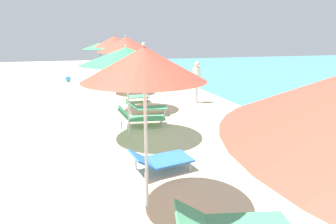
{
  "coord_description": "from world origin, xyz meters",
  "views": [
    {
      "loc": [
        -0.81,
        2.79,
        2.68
      ],
      "look_at": [
        1.22,
        9.32,
        0.83
      ],
      "focal_mm": 28.87,
      "sensor_mm": 36.0,
      "label": 1
    }
  ],
  "objects_px": {
    "lounger_fifth_shoreside": "(134,96)",
    "lounger_fifth_inland": "(146,107)",
    "lounger_third_shoreside": "(161,159)",
    "person_walking_far": "(197,78)",
    "umbrella_third": "(144,64)",
    "umbrella_sixth": "(114,42)",
    "cooler_box": "(158,85)",
    "lounger_fourth_shoreside": "(140,117)",
    "lounger_farthest_inland": "(111,81)",
    "lounger_sixth_shoreside": "(128,83)",
    "umbrella_fourth": "(126,56)",
    "lounger_farthest_shoreside": "(112,77)",
    "umbrella_fifth": "(126,45)",
    "beach_ball": "(68,79)",
    "umbrella_farthest": "(100,46)"
  },
  "relations": [
    {
      "from": "umbrella_fourth",
      "to": "lounger_fourth_shoreside",
      "type": "xyz_separation_m",
      "value": [
        0.51,
        0.94,
        -1.95
      ]
    },
    {
      "from": "umbrella_sixth",
      "to": "cooler_box",
      "type": "height_order",
      "value": "umbrella_sixth"
    },
    {
      "from": "lounger_fifth_inland",
      "to": "beach_ball",
      "type": "height_order",
      "value": "lounger_fifth_inland"
    },
    {
      "from": "lounger_third_shoreside",
      "to": "person_walking_far",
      "type": "distance_m",
      "value": 6.54
    },
    {
      "from": "lounger_third_shoreside",
      "to": "umbrella_sixth",
      "type": "relative_size",
      "value": 0.47
    },
    {
      "from": "lounger_fourth_shoreside",
      "to": "lounger_farthest_inland",
      "type": "height_order",
      "value": "lounger_fourth_shoreside"
    },
    {
      "from": "umbrella_third",
      "to": "umbrella_sixth",
      "type": "bearing_deg",
      "value": 85.94
    },
    {
      "from": "lounger_farthest_shoreside",
      "to": "person_walking_far",
      "type": "relative_size",
      "value": 0.88
    },
    {
      "from": "lounger_fifth_inland",
      "to": "person_walking_far",
      "type": "relative_size",
      "value": 0.87
    },
    {
      "from": "lounger_fifth_inland",
      "to": "umbrella_sixth",
      "type": "relative_size",
      "value": 0.53
    },
    {
      "from": "lounger_sixth_shoreside",
      "to": "person_walking_far",
      "type": "xyz_separation_m",
      "value": [
        2.24,
        -4.41,
        0.81
      ]
    },
    {
      "from": "lounger_fifth_shoreside",
      "to": "beach_ball",
      "type": "xyz_separation_m",
      "value": [
        -3.05,
        7.3,
        -0.12
      ]
    },
    {
      "from": "lounger_farthest_shoreside",
      "to": "lounger_fourth_shoreside",
      "type": "bearing_deg",
      "value": -97.01
    },
    {
      "from": "lounger_fifth_shoreside",
      "to": "lounger_fourth_shoreside",
      "type": "bearing_deg",
      "value": -96.86
    },
    {
      "from": "cooler_box",
      "to": "umbrella_fifth",
      "type": "bearing_deg",
      "value": -118.88
    },
    {
      "from": "lounger_fifth_inland",
      "to": "cooler_box",
      "type": "relative_size",
      "value": 2.66
    },
    {
      "from": "person_walking_far",
      "to": "umbrella_fifth",
      "type": "bearing_deg",
      "value": 55.42
    },
    {
      "from": "lounger_fifth_shoreside",
      "to": "lounger_fifth_inland",
      "type": "bearing_deg",
      "value": -89.13
    },
    {
      "from": "lounger_third_shoreside",
      "to": "umbrella_sixth",
      "type": "distance_m",
      "value": 9.1
    },
    {
      "from": "umbrella_fourth",
      "to": "beach_ball",
      "type": "distance_m",
      "value": 11.97
    },
    {
      "from": "lounger_fourth_shoreside",
      "to": "umbrella_third",
      "type": "bearing_deg",
      "value": -90.69
    },
    {
      "from": "umbrella_fourth",
      "to": "lounger_fifth_inland",
      "type": "distance_m",
      "value": 3.02
    },
    {
      "from": "umbrella_third",
      "to": "cooler_box",
      "type": "height_order",
      "value": "umbrella_third"
    },
    {
      "from": "umbrella_fifth",
      "to": "cooler_box",
      "type": "relative_size",
      "value": 4.89
    },
    {
      "from": "cooler_box",
      "to": "umbrella_third",
      "type": "bearing_deg",
      "value": -106.1
    },
    {
      "from": "umbrella_sixth",
      "to": "person_walking_far",
      "type": "relative_size",
      "value": 1.63
    },
    {
      "from": "lounger_fourth_shoreside",
      "to": "lounger_sixth_shoreside",
      "type": "height_order",
      "value": "lounger_fourth_shoreside"
    },
    {
      "from": "umbrella_fifth",
      "to": "lounger_sixth_shoreside",
      "type": "distance_m",
      "value": 5.33
    },
    {
      "from": "umbrella_farthest",
      "to": "beach_ball",
      "type": "xyz_separation_m",
      "value": [
        -2.08,
        1.55,
        -2.11
      ]
    },
    {
      "from": "umbrella_third",
      "to": "cooler_box",
      "type": "bearing_deg",
      "value": 73.9
    },
    {
      "from": "lounger_fourth_shoreside",
      "to": "umbrella_sixth",
      "type": "relative_size",
      "value": 0.53
    },
    {
      "from": "umbrella_third",
      "to": "umbrella_fifth",
      "type": "height_order",
      "value": "umbrella_fifth"
    },
    {
      "from": "umbrella_farthest",
      "to": "lounger_fifth_inland",
      "type": "bearing_deg",
      "value": -82.9
    },
    {
      "from": "lounger_fifth_shoreside",
      "to": "beach_ball",
      "type": "relative_size",
      "value": 3.28
    },
    {
      "from": "umbrella_fifth",
      "to": "lounger_fifth_inland",
      "type": "relative_size",
      "value": 1.84
    },
    {
      "from": "lounger_fourth_shoreside",
      "to": "lounger_farthest_shoreside",
      "type": "height_order",
      "value": "lounger_fourth_shoreside"
    },
    {
      "from": "person_walking_far",
      "to": "beach_ball",
      "type": "xyz_separation_m",
      "value": [
        -5.61,
        8.14,
        -0.91
      ]
    },
    {
      "from": "person_walking_far",
      "to": "cooler_box",
      "type": "xyz_separation_m",
      "value": [
        -0.66,
        3.89,
        -0.92
      ]
    },
    {
      "from": "lounger_third_shoreside",
      "to": "lounger_farthest_inland",
      "type": "relative_size",
      "value": 0.97
    },
    {
      "from": "lounger_fourth_shoreside",
      "to": "umbrella_fifth",
      "type": "xyz_separation_m",
      "value": [
        -0.03,
        2.14,
        2.18
      ]
    },
    {
      "from": "lounger_fifth_shoreside",
      "to": "beach_ball",
      "type": "height_order",
      "value": "lounger_fifth_shoreside"
    },
    {
      "from": "umbrella_third",
      "to": "lounger_fifth_shoreside",
      "type": "height_order",
      "value": "umbrella_third"
    },
    {
      "from": "lounger_third_shoreside",
      "to": "umbrella_farthest",
      "type": "xyz_separation_m",
      "value": [
        -0.34,
        12.24,
        2.02
      ]
    },
    {
      "from": "lounger_fifth_inland",
      "to": "person_walking_far",
      "type": "height_order",
      "value": "person_walking_far"
    },
    {
      "from": "lounger_third_shoreside",
      "to": "lounger_farthest_inland",
      "type": "distance_m",
      "value": 11.29
    },
    {
      "from": "umbrella_fourth",
      "to": "person_walking_far",
      "type": "height_order",
      "value": "umbrella_fourth"
    },
    {
      "from": "umbrella_fifth",
      "to": "umbrella_sixth",
      "type": "height_order",
      "value": "umbrella_sixth"
    },
    {
      "from": "lounger_fifth_inland",
      "to": "umbrella_farthest",
      "type": "relative_size",
      "value": 0.6
    },
    {
      "from": "lounger_fifth_shoreside",
      "to": "lounger_farthest_shoreside",
      "type": "height_order",
      "value": "lounger_fifth_shoreside"
    },
    {
      "from": "lounger_fifth_shoreside",
      "to": "umbrella_sixth",
      "type": "xyz_separation_m",
      "value": [
        -0.48,
        2.32,
        2.26
      ]
    }
  ]
}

